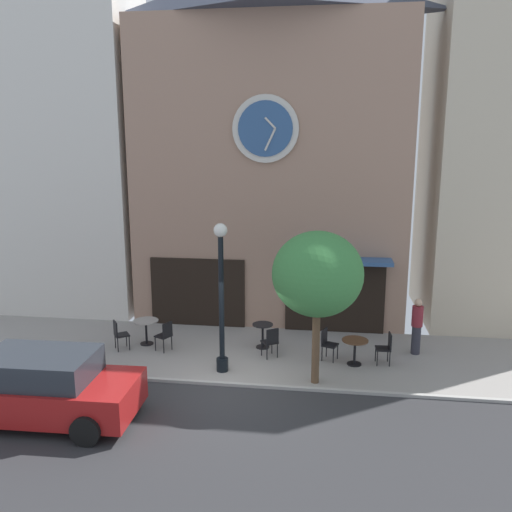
% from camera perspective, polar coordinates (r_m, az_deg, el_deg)
% --- Properties ---
extents(ground_plane, '(27.93, 10.58, 0.13)m').
position_cam_1_polar(ground_plane, '(13.23, -3.33, -15.39)').
color(ground_plane, gray).
extents(clock_building, '(9.10, 3.56, 11.68)m').
position_cam_1_polar(clock_building, '(18.02, 1.49, 11.83)').
color(clock_building, '#9E7A66').
rests_on(clock_building, ground_plane).
extents(neighbor_building_left, '(6.85, 3.23, 11.27)m').
position_cam_1_polar(neighbor_building_left, '(21.02, -21.53, 10.08)').
color(neighbor_building_left, silver).
rests_on(neighbor_building_left, ground_plane).
extents(street_lamp, '(0.36, 0.36, 4.05)m').
position_cam_1_polar(street_lamp, '(14.08, -3.73, -4.51)').
color(street_lamp, black).
rests_on(street_lamp, ground_plane).
extents(street_tree, '(2.27, 2.05, 3.96)m').
position_cam_1_polar(street_tree, '(13.24, 6.62, -2.00)').
color(street_tree, brown).
rests_on(street_tree, ground_plane).
extents(cafe_table_center_right, '(0.76, 0.76, 0.76)m').
position_cam_1_polar(cafe_table_center_right, '(16.71, -11.70, -7.43)').
color(cafe_table_center_right, black).
rests_on(cafe_table_center_right, ground_plane).
extents(cafe_table_near_door, '(0.62, 0.62, 0.74)m').
position_cam_1_polar(cafe_table_near_door, '(16.14, 0.72, -8.15)').
color(cafe_table_near_door, black).
rests_on(cafe_table_near_door, ground_plane).
extents(cafe_table_leftmost, '(0.73, 0.73, 0.73)m').
position_cam_1_polar(cafe_table_leftmost, '(15.20, 10.55, -9.54)').
color(cafe_table_leftmost, black).
rests_on(cafe_table_leftmost, ground_plane).
extents(cafe_chair_right_end, '(0.56, 0.56, 0.90)m').
position_cam_1_polar(cafe_chair_right_end, '(15.40, 1.61, -9.01)').
color(cafe_chair_right_end, black).
rests_on(cafe_chair_right_end, ground_plane).
extents(cafe_chair_by_entrance, '(0.42, 0.42, 0.90)m').
position_cam_1_polar(cafe_chair_by_entrance, '(15.42, 13.77, -9.35)').
color(cafe_chair_by_entrance, black).
rests_on(cafe_chair_by_entrance, ground_plane).
extents(cafe_chair_under_awning, '(0.52, 0.52, 0.90)m').
position_cam_1_polar(cafe_chair_under_awning, '(15.42, 7.65, -9.09)').
color(cafe_chair_under_awning, black).
rests_on(cafe_chair_under_awning, ground_plane).
extents(cafe_chair_corner, '(0.56, 0.56, 0.90)m').
position_cam_1_polar(cafe_chair_corner, '(16.48, -14.48, -7.97)').
color(cafe_chair_corner, black).
rests_on(cafe_chair_corner, ground_plane).
extents(cafe_chair_near_lamp, '(0.54, 0.54, 0.90)m').
position_cam_1_polar(cafe_chair_near_lamp, '(16.10, -9.70, -8.24)').
color(cafe_chair_near_lamp, black).
rests_on(cafe_chair_near_lamp, ground_plane).
extents(pedestrian_maroon, '(0.44, 0.44, 1.67)m').
position_cam_1_polar(pedestrian_maroon, '(16.25, 16.86, -7.16)').
color(pedestrian_maroon, '#2D2D38').
rests_on(pedestrian_maroon, ground_plane).
extents(parked_car_red, '(4.34, 2.10, 1.55)m').
position_cam_1_polar(parked_car_red, '(13.04, -22.09, -12.91)').
color(parked_car_red, maroon).
rests_on(parked_car_red, ground_plane).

